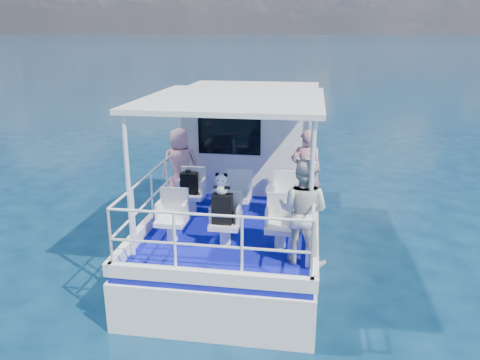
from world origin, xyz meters
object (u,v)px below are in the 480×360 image
(passenger_stbd_aft, at_px, (303,211))
(panda, at_px, (222,184))
(backpack_center, at_px, (222,209))
(passenger_port_fwd, at_px, (180,166))

(passenger_stbd_aft, xyz_separation_m, panda, (-1.29, 0.40, 0.23))
(backpack_center, bearing_deg, passenger_port_fwd, 123.05)
(passenger_stbd_aft, bearing_deg, passenger_port_fwd, -24.55)
(passenger_port_fwd, bearing_deg, backpack_center, 107.53)
(passenger_port_fwd, xyz_separation_m, backpack_center, (1.22, -1.87, -0.14))
(passenger_stbd_aft, distance_m, backpack_center, 1.35)
(passenger_stbd_aft, height_order, backpack_center, passenger_stbd_aft)
(passenger_port_fwd, relative_size, passenger_stbd_aft, 0.94)
(backpack_center, bearing_deg, panda, 127.05)
(passenger_port_fwd, distance_m, panda, 2.23)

